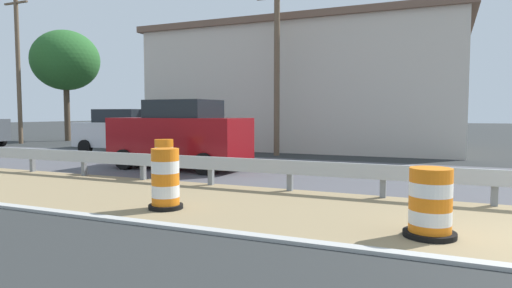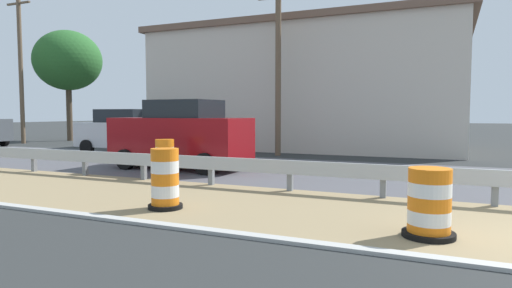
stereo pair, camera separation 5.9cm
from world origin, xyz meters
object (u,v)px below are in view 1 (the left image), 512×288
traffic_barrel_mid (164,160)px  car_trailing_far_lane (180,135)px  traffic_barrel_close (165,182)px  traffic_barrel_nearest (430,206)px  utility_pole_near (277,67)px  car_distant_a (128,132)px  utility_pole_mid (18,67)px

traffic_barrel_mid → car_trailing_far_lane: size_ratio=0.23×
traffic_barrel_mid → traffic_barrel_close: bearing=-144.3°
traffic_barrel_nearest → traffic_barrel_close: traffic_barrel_close is taller
traffic_barrel_close → utility_pole_near: utility_pole_near is taller
utility_pole_near → traffic_barrel_close: bearing=-170.3°
car_distant_a → utility_pole_mid: (2.80, 10.18, 3.47)m
car_trailing_far_lane → utility_pole_mid: size_ratio=0.52×
traffic_barrel_nearest → traffic_barrel_mid: size_ratio=0.95×
traffic_barrel_nearest → car_distant_a: 15.09m
traffic_barrel_mid → utility_pole_near: 7.84m
car_distant_a → utility_pole_near: size_ratio=0.66×
traffic_barrel_close → utility_pole_near: size_ratio=0.16×
car_trailing_far_lane → utility_pole_near: size_ratio=0.64×
car_distant_a → traffic_barrel_mid: bearing=-42.4°
utility_pole_near → utility_pole_mid: 16.31m
utility_pole_mid → car_distant_a: bearing=-105.4°
utility_pole_mid → traffic_barrel_close: bearing=-121.9°
traffic_barrel_nearest → car_trailing_far_lane: car_trailing_far_lane is taller
traffic_barrel_nearest → traffic_barrel_close: bearing=89.5°
car_trailing_far_lane → utility_pole_near: 6.14m
traffic_barrel_nearest → utility_pole_mid: (11.29, 22.64, 4.00)m
traffic_barrel_nearest → car_trailing_far_lane: (5.11, 7.58, 0.64)m
traffic_barrel_close → car_trailing_far_lane: (5.06, 3.01, 0.58)m
traffic_barrel_mid → utility_pole_near: utility_pole_near is taller
car_distant_a → utility_pole_mid: utility_pole_mid is taller
traffic_barrel_close → car_distant_a: 11.57m
traffic_barrel_close → utility_pole_mid: (11.25, 18.07, 3.94)m
traffic_barrel_close → car_distant_a: car_distant_a is taller
traffic_barrel_close → car_trailing_far_lane: size_ratio=0.25×
car_trailing_far_lane → utility_pole_near: bearing=-101.1°
traffic_barrel_mid → utility_pole_near: size_ratio=0.15×
traffic_barrel_close → car_distant_a: bearing=43.0°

